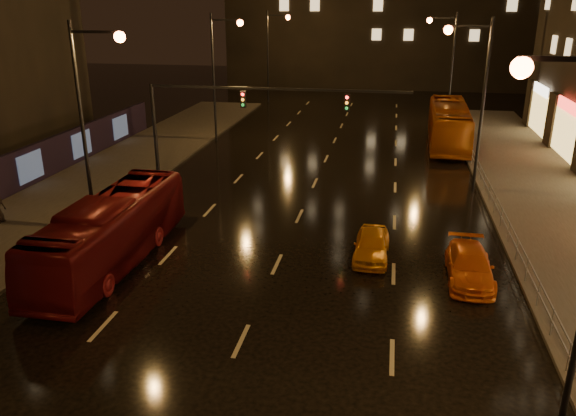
{
  "coord_description": "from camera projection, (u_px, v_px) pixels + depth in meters",
  "views": [
    {
      "loc": [
        4.49,
        -11.61,
        10.63
      ],
      "look_at": [
        0.43,
        10.36,
        2.5
      ],
      "focal_mm": 35.0,
      "sensor_mm": 36.0,
      "label": 1
    }
  ],
  "objects": [
    {
      "name": "ground",
      "position": [
        310.0,
        193.0,
        33.61
      ],
      "size": [
        140.0,
        140.0,
        0.0
      ],
      "primitive_type": "plane",
      "color": "black",
      "rests_on": "ground"
    },
    {
      "name": "bus_red",
      "position": [
        111.0,
        231.0,
        24.01
      ],
      "size": [
        2.52,
        10.74,
        2.99
      ],
      "primitive_type": "imported",
      "rotation": [
        0.0,
        0.0,
        -0.0
      ],
      "color": "maroon",
      "rests_on": "ground"
    },
    {
      "name": "railing_right",
      "position": [
        495.0,
        199.0,
        29.71
      ],
      "size": [
        0.05,
        56.0,
        1.0
      ],
      "color": "#99999E",
      "rests_on": "sidewalk_right"
    },
    {
      "name": "traffic_signal",
      "position": [
        226.0,
        111.0,
        32.85
      ],
      "size": [
        15.31,
        0.32,
        6.2
      ],
      "color": "black",
      "rests_on": "ground"
    },
    {
      "name": "bus_curb",
      "position": [
        449.0,
        124.0,
        44.43
      ],
      "size": [
        3.26,
        12.16,
        3.36
      ],
      "primitive_type": "imported",
      "rotation": [
        0.0,
        0.0,
        -0.04
      ],
      "color": "#A64B10",
      "rests_on": "ground"
    },
    {
      "name": "taxi_far",
      "position": [
        469.0,
        266.0,
        22.78
      ],
      "size": [
        1.82,
        4.35,
        1.25
      ],
      "primitive_type": "imported",
      "rotation": [
        0.0,
        0.0,
        -0.01
      ],
      "color": "orange",
      "rests_on": "ground"
    },
    {
      "name": "sidewalk_left",
      "position": [
        58.0,
        205.0,
        31.27
      ],
      "size": [
        7.0,
        70.0,
        0.15
      ],
      "primitive_type": "cube",
      "color": "#38332D",
      "rests_on": "ground"
    },
    {
      "name": "taxi_near",
      "position": [
        372.0,
        245.0,
        24.75
      ],
      "size": [
        1.57,
        3.76,
        1.27
      ],
      "primitive_type": "imported",
      "rotation": [
        0.0,
        0.0,
        -0.02
      ],
      "color": "orange",
      "rests_on": "ground"
    },
    {
      "name": "sidewalk_right",
      "position": [
        576.0,
        240.0,
        26.65
      ],
      "size": [
        7.0,
        70.0,
        0.15
      ],
      "primitive_type": "cube",
      "color": "#38332D",
      "rests_on": "ground"
    }
  ]
}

